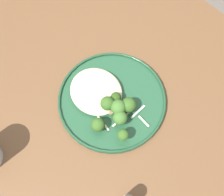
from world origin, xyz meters
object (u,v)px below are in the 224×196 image
at_px(seared_scallop_tiny_bay, 111,110).
at_px(broccoli_floret_right_tilted, 116,98).
at_px(seared_scallop_half_hidden, 102,103).
at_px(broccoli_floret_center_pile, 107,104).
at_px(seared_scallop_large_seared, 96,84).
at_px(broccoli_floret_left_leaning, 118,107).
at_px(broccoli_floret_near_rim, 129,105).
at_px(broccoli_floret_split_head, 98,125).
at_px(broccoli_floret_front_edge, 120,118).
at_px(dinner_plate, 112,100).
at_px(seared_scallop_left_edge, 94,94).
at_px(broccoli_floret_rear_charred, 123,135).

height_order(seared_scallop_tiny_bay, broccoli_floret_right_tilted, broccoli_floret_right_tilted).
relative_size(seared_scallop_half_hidden, broccoli_floret_center_pile, 0.54).
xyz_separation_m(seared_scallop_large_seared, broccoli_floret_left_leaning, (-0.10, 0.01, 0.02)).
distance_m(broccoli_floret_left_leaning, broccoli_floret_near_rim, 0.03).
relative_size(seared_scallop_tiny_bay, broccoli_floret_split_head, 0.54).
height_order(broccoli_floret_split_head, broccoli_floret_left_leaning, broccoli_floret_left_leaning).
height_order(broccoli_floret_front_edge, broccoli_floret_right_tilted, broccoli_floret_front_edge).
relative_size(dinner_plate, broccoli_floret_center_pile, 5.62).
relative_size(seared_scallop_half_hidden, broccoli_floret_near_rim, 0.56).
distance_m(dinner_plate, broccoli_floret_split_head, 0.09).
height_order(dinner_plate, seared_scallop_half_hidden, seared_scallop_half_hidden).
relative_size(seared_scallop_tiny_bay, broccoli_floret_left_leaning, 0.46).
relative_size(dinner_plate, seared_scallop_tiny_bay, 11.65).
relative_size(seared_scallop_half_hidden, broccoli_floret_front_edge, 0.56).
xyz_separation_m(seared_scallop_tiny_bay, broccoli_floret_center_pile, (0.01, 0.00, 0.02)).
height_order(seared_scallop_left_edge, broccoli_floret_left_leaning, broccoli_floret_left_leaning).
height_order(seared_scallop_left_edge, broccoli_floret_right_tilted, broccoli_floret_right_tilted).
xyz_separation_m(dinner_plate, broccoli_floret_split_head, (-0.03, 0.08, 0.03)).
bearing_deg(broccoli_floret_front_edge, broccoli_floret_split_head, 63.71).
relative_size(broccoli_floret_front_edge, broccoli_floret_rear_charred, 0.96).
relative_size(seared_scallop_large_seared, broccoli_floret_left_leaning, 0.44).
relative_size(seared_scallop_left_edge, broccoli_floret_center_pile, 0.43).
relative_size(seared_scallop_large_seared, broccoli_floret_near_rim, 0.48).
relative_size(broccoli_floret_split_head, broccoli_floret_near_rim, 0.93).
relative_size(seared_scallop_left_edge, broccoli_floret_right_tilted, 0.55).
bearing_deg(seared_scallop_large_seared, seared_scallop_half_hidden, 154.57).
xyz_separation_m(dinner_plate, broccoli_floret_rear_charred, (-0.10, 0.05, 0.03)).
bearing_deg(broccoli_floret_split_head, seared_scallop_left_edge, -36.07).
bearing_deg(broccoli_floret_right_tilted, seared_scallop_large_seared, 6.76).
relative_size(dinner_plate, seared_scallop_half_hidden, 10.42).
height_order(seared_scallop_left_edge, broccoli_floret_split_head, broccoli_floret_split_head).
bearing_deg(dinner_plate, broccoli_floret_rear_charred, 150.43).
bearing_deg(broccoli_floret_near_rim, broccoli_floret_front_edge, 104.57).
xyz_separation_m(seared_scallop_left_edge, broccoli_floret_near_rim, (-0.09, -0.04, 0.02)).
relative_size(broccoli_floret_front_edge, broccoli_floret_near_rim, 1.00).
bearing_deg(broccoli_floret_near_rim, seared_scallop_half_hidden, 36.43).
relative_size(seared_scallop_left_edge, broccoli_floret_left_leaning, 0.41).
bearing_deg(broccoli_floret_left_leaning, broccoli_floret_split_head, 87.76).
height_order(seared_scallop_tiny_bay, broccoli_floret_rear_charred, broccoli_floret_rear_charred).
relative_size(seared_scallop_left_edge, seared_scallop_tiny_bay, 0.90).
bearing_deg(broccoli_floret_rear_charred, broccoli_floret_split_head, 22.07).
bearing_deg(seared_scallop_left_edge, seared_scallop_tiny_bay, -179.80).
height_order(broccoli_floret_split_head, broccoli_floret_near_rim, broccoli_floret_near_rim).
bearing_deg(dinner_plate, broccoli_floret_near_rim, -166.24).
relative_size(seared_scallop_left_edge, seared_scallop_half_hidden, 0.80).
distance_m(seared_scallop_left_edge, broccoli_floret_right_tilted, 0.06).
bearing_deg(broccoli_floret_near_rim, broccoli_floret_split_head, 80.72).
xyz_separation_m(seared_scallop_large_seared, broccoli_floret_center_pile, (-0.07, 0.02, 0.02)).
height_order(seared_scallop_large_seared, broccoli_floret_right_tilted, broccoli_floret_right_tilted).
height_order(dinner_plate, broccoli_floret_center_pile, broccoli_floret_center_pile).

